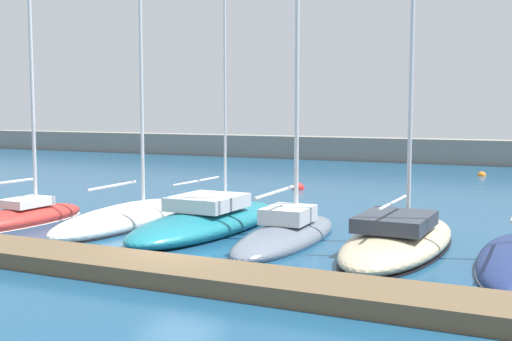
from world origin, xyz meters
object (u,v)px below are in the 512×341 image
(sailboat_white_second, at_px, (126,217))
(sailboat_sand_fifth, at_px, (399,238))
(mooring_buoy_orange, at_px, (482,176))
(sailboat_red_nearest, at_px, (25,215))
(sailboat_slate_fourth, at_px, (286,232))
(mooring_buoy_red, at_px, (298,189))
(sailboat_teal_third, at_px, (208,219))

(sailboat_white_second, relative_size, sailboat_sand_fifth, 0.99)
(sailboat_sand_fifth, distance_m, mooring_buoy_orange, 28.14)
(sailboat_sand_fifth, bearing_deg, mooring_buoy_orange, 1.57)
(sailboat_sand_fifth, bearing_deg, sailboat_red_nearest, 97.30)
(sailboat_slate_fourth, relative_size, mooring_buoy_red, 18.67)
(mooring_buoy_red, bearing_deg, sailboat_slate_fourth, -70.08)
(sailboat_red_nearest, distance_m, sailboat_teal_third, 8.42)
(mooring_buoy_orange, bearing_deg, sailboat_sand_fifth, -89.64)
(sailboat_red_nearest, height_order, sailboat_sand_fifth, sailboat_sand_fifth)
(mooring_buoy_orange, xyz_separation_m, mooring_buoy_red, (-9.58, -13.33, 0.00))
(mooring_buoy_orange, distance_m, mooring_buoy_red, 16.41)
(sailboat_red_nearest, bearing_deg, mooring_buoy_red, -20.42)
(sailboat_red_nearest, bearing_deg, sailboat_teal_third, -74.80)
(sailboat_teal_third, distance_m, mooring_buoy_red, 14.58)
(sailboat_teal_third, relative_size, sailboat_slate_fourth, 1.42)
(sailboat_slate_fourth, relative_size, mooring_buoy_orange, 22.97)
(sailboat_slate_fourth, bearing_deg, sailboat_red_nearest, 95.14)
(sailboat_teal_third, bearing_deg, sailboat_white_second, 97.11)
(sailboat_red_nearest, bearing_deg, sailboat_sand_fifth, -82.89)
(sailboat_sand_fifth, bearing_deg, mooring_buoy_red, 34.58)
(sailboat_slate_fourth, distance_m, mooring_buoy_orange, 28.70)
(sailboat_red_nearest, xyz_separation_m, mooring_buoy_orange, (16.07, 29.87, -0.38))
(sailboat_sand_fifth, height_order, mooring_buoy_orange, sailboat_sand_fifth)
(sailboat_teal_third, bearing_deg, mooring_buoy_red, 8.36)
(sailboat_teal_third, relative_size, mooring_buoy_orange, 32.58)
(sailboat_white_second, height_order, sailboat_teal_third, sailboat_teal_third)
(sailboat_red_nearest, distance_m, sailboat_slate_fourth, 12.05)
(sailboat_slate_fourth, bearing_deg, sailboat_sand_fifth, -88.30)
(sailboat_white_second, bearing_deg, mooring_buoy_red, -10.31)
(mooring_buoy_red, bearing_deg, sailboat_red_nearest, -111.45)
(sailboat_slate_fourth, bearing_deg, mooring_buoy_orange, -10.08)
(sailboat_white_second, xyz_separation_m, mooring_buoy_orange, (11.84, 28.17, -0.31))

